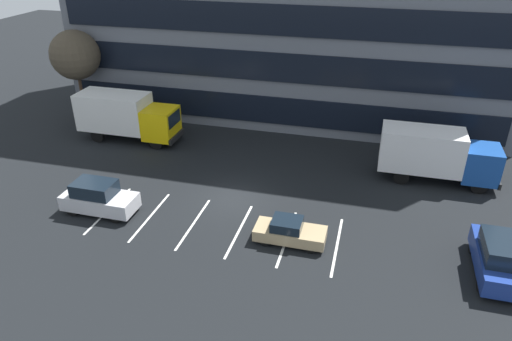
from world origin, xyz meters
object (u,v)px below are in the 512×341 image
Objects in this scene: box_truck_blue at (436,153)px; bare_tree at (75,55)px; box_truck_yellow at (126,115)px; sedan_tan at (289,231)px; suv_silver at (98,198)px; suv_navy at (499,258)px.

bare_tree is (-29.41, 4.00, 3.69)m from box_truck_blue.
box_truck_yellow is 2.08× the size of sedan_tan.
sedan_tan is 25.75m from bare_tree.
suv_silver is 17.20m from bare_tree.
suv_navy reaches higher than suv_silver.
box_truck_yellow reaches higher than suv_navy.
box_truck_yellow is 7.69m from bare_tree.
box_truck_blue is 0.99× the size of bare_tree.
box_truck_blue is at bearing 104.71° from suv_navy.
box_truck_blue is 1.74× the size of suv_silver.
box_truck_blue is at bearing -7.74° from bare_tree.
bare_tree is at bearing 152.34° from box_truck_yellow.
bare_tree is at bearing 157.12° from suv_navy.
sedan_tan is (-8.03, -9.45, -1.37)m from box_truck_blue.
suv_silver is 0.57× the size of bare_tree.
box_truck_blue reaches higher than suv_silver.
suv_navy reaches higher than sedan_tan.
bare_tree reaches higher than sedan_tan.
box_truck_yellow is 10.96m from suv_silver.
bare_tree is (-9.63, 13.44, 4.74)m from suv_silver.
suv_navy is 34.94m from bare_tree.
suv_silver is (-19.78, -9.44, -1.05)m from box_truck_blue.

